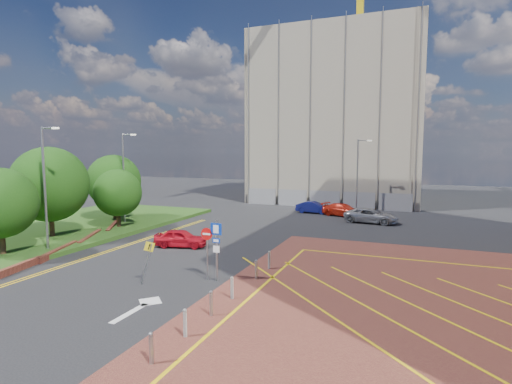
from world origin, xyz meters
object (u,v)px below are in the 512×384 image
Objects in this scene: lamp_back at (358,173)px; car_blue_back at (314,207)px; tree_b at (50,184)px; tree_d at (114,181)px; lamp_left_far at (124,174)px; warning_sign at (148,258)px; car_red_left at (181,238)px; car_red_back at (343,210)px; tree_a at (0,203)px; lamp_left_near at (45,183)px; car_silver_back at (371,216)px; sign_cluster at (213,244)px; tree_c at (118,193)px.

lamp_back is 2.10× the size of car_blue_back.
tree_d is at bearing 97.13° from tree_b.
lamp_left_far reaches higher than warning_sign.
tree_d reaches higher than car_red_left.
lamp_left_far reaches higher than car_red_back.
car_blue_back is at bearing -29.39° from car_red_left.
tree_d reaches higher than car_blue_back.
tree_a is 2.80m from lamp_left_near.
car_red_back is (-0.95, -3.63, -3.71)m from lamp_back.
tree_d is 25.47m from lamp_back.
car_red_left is at bearing -30.03° from lamp_left_far.
tree_a is 0.68× the size of lamp_left_far.
car_red_back is 0.92× the size of car_silver_back.
sign_cluster is 8.10m from car_red_left.
lamp_left_far is 23.02m from car_silver_back.
lamp_back is at bearing 45.68° from tree_c.
tree_b reaches higher than tree_a.
tree_c is 1.28× the size of car_blue_back.
car_red_back is at bearing 46.12° from tree_b.
sign_cluster reaches higher than car_red_left.
car_silver_back is at bearing -51.93° from car_red_left.
car_silver_back is (21.70, 16.42, -3.56)m from tree_b.
tree_b is (-1.50, 5.00, 0.73)m from tree_a.
car_silver_back is at bearing 73.88° from sign_cluster.
warning_sign is (11.11, -10.86, -1.76)m from tree_c.
tree_b reaches higher than sign_cluster.
tree_b reaches higher than tree_d.
tree_a is at bearing 163.73° from car_red_back.
tree_d is 20.67m from car_blue_back.
tree_d is (-1.00, 8.00, -0.37)m from tree_b.
tree_d is 20.74m from sign_cluster.
car_red_left is (-9.36, -21.28, -3.73)m from lamp_back.
sign_cluster is 23.59m from car_red_back.
tree_c is 4.30m from tree_d.
tree_a is 12.06m from lamp_left_far.
tree_a is at bearing 156.59° from car_blue_back.
lamp_left_near is 26.58m from car_blue_back.
tree_d is at bearing 144.42° from sign_cluster.
tree_d is 1.25× the size of car_silver_back.
tree_c reaches higher than car_red_left.
lamp_left_near is 2.18× the size of car_red_left.
lamp_left_far is 3.57× the size of warning_sign.
car_red_back is (19.62, 11.37, -3.22)m from tree_d.
car_red_left is (8.72, 6.72, -2.88)m from tree_a.
car_blue_back is (12.26, 23.24, -4.03)m from lamp_left_near.
lamp_back reaches higher than car_blue_back.
tree_b is 27.45m from car_silver_back.
tree_a is 5.27m from tree_b.
lamp_back reaches higher than car_red_left.
lamp_left_far is at bearing 133.09° from warning_sign.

